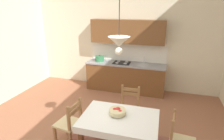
% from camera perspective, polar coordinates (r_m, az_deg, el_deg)
% --- Properties ---
extents(wall_back, '(6.46, 0.12, 4.09)m').
position_cam_1_polar(wall_back, '(5.90, 4.03, 13.92)').
color(wall_back, beige).
rests_on(wall_back, ground_plane).
extents(kitchen_cabinetry, '(2.45, 0.63, 2.20)m').
position_cam_1_polar(kitchen_cabinetry, '(5.78, 4.24, 1.79)').
color(kitchen_cabinetry, brown).
rests_on(kitchen_cabinetry, ground_plane).
extents(dining_table, '(1.34, 0.94, 0.75)m').
position_cam_1_polar(dining_table, '(3.34, 2.25, -16.32)').
color(dining_table, brown).
rests_on(dining_table, ground_plane).
extents(dining_chair_tv_side, '(0.48, 0.48, 0.93)m').
position_cam_1_polar(dining_chair_tv_side, '(3.75, -12.95, -15.74)').
color(dining_chair_tv_side, '#D1BC89').
rests_on(dining_chair_tv_side, ground_plane).
extents(dining_chair_kitchen_side, '(0.43, 0.43, 0.93)m').
position_cam_1_polar(dining_chair_kitchen_side, '(4.12, 5.21, -11.92)').
color(dining_chair_kitchen_side, '#D1BC89').
rests_on(dining_chair_kitchen_side, ground_plane).
extents(fruit_bowl, '(0.30, 0.30, 0.12)m').
position_cam_1_polar(fruit_bowl, '(3.31, 1.66, -12.63)').
color(fruit_bowl, beige).
rests_on(fruit_bowl, dining_table).
extents(pendant_lamp, '(0.32, 0.32, 0.80)m').
position_cam_1_polar(pendant_lamp, '(2.66, 2.18, 8.56)').
color(pendant_lamp, black).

